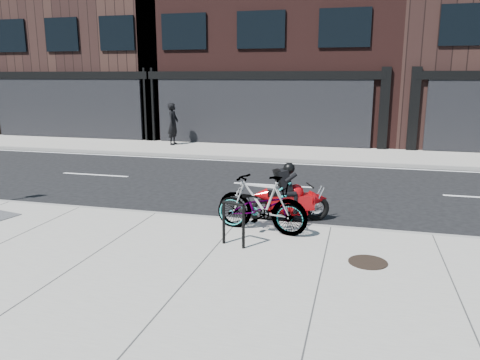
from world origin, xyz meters
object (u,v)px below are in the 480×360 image
(bike_rack, at_px, (233,220))
(bicycle_front, at_px, (261,207))
(manhole_cover, at_px, (368,262))
(motorcycle, at_px, (294,198))
(pedestrian, at_px, (173,124))
(bicycle_rear, at_px, (262,204))

(bike_rack, height_order, bicycle_front, bicycle_front)
(bicycle_front, distance_m, manhole_cover, 2.48)
(motorcycle, xyz_separation_m, pedestrian, (-6.95, 9.79, 0.52))
(bicycle_rear, xyz_separation_m, manhole_cover, (2.10, -1.14, -0.58))
(pedestrian, xyz_separation_m, manhole_cover, (8.57, -12.16, -0.94))
(bike_rack, xyz_separation_m, bicycle_front, (0.31, 0.97, 0.01))
(bicycle_front, bearing_deg, manhole_cover, -109.66)
(bike_rack, height_order, manhole_cover, bike_rack)
(motorcycle, xyz_separation_m, manhole_cover, (1.62, -2.37, -0.42))
(bicycle_front, bearing_deg, pedestrian, 39.80)
(motorcycle, distance_m, pedestrian, 12.02)
(bike_rack, bearing_deg, bicycle_rear, 70.29)
(bicycle_front, bearing_deg, bike_rack, 171.84)
(bike_rack, bearing_deg, pedestrian, 117.17)
(bicycle_front, distance_m, bicycle_rear, 0.10)
(bicycle_front, relative_size, pedestrian, 1.01)
(bicycle_front, distance_m, pedestrian, 12.74)
(manhole_cover, bearing_deg, bike_rack, 175.15)
(bicycle_front, height_order, bicycle_rear, bicycle_rear)
(bike_rack, xyz_separation_m, pedestrian, (-6.14, 11.96, 0.45))
(bicycle_rear, xyz_separation_m, motorcycle, (0.48, 1.23, -0.16))
(bike_rack, bearing_deg, bicycle_front, 72.44)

